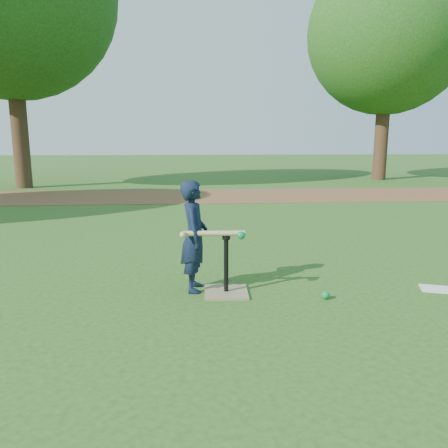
{
  "coord_description": "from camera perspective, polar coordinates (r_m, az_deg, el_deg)",
  "views": [
    {
      "loc": [
        -0.64,
        -4.32,
        1.52
      ],
      "look_at": [
        -0.32,
        0.14,
        0.65
      ],
      "focal_mm": 35.0,
      "sensor_mm": 36.0,
      "label": 1
    }
  ],
  "objects": [
    {
      "name": "child",
      "position": [
        4.39,
        -3.93,
        -1.6
      ],
      "size": [
        0.29,
        0.42,
        1.13
      ],
      "primitive_type": "imported",
      "rotation": [
        0.0,
        0.0,
        1.52
      ],
      "color": "black",
      "rests_on": "ground"
    },
    {
      "name": "wiffle_ball_ground",
      "position": [
        4.38,
        13.13,
        -9.03
      ],
      "size": [
        0.08,
        0.08,
        0.08
      ],
      "primitive_type": "sphere",
      "color": "#0B7F3D",
      "rests_on": "ground"
    },
    {
      "name": "ground",
      "position": [
        4.63,
        4.11,
        -8.19
      ],
      "size": [
        80.0,
        80.0,
        0.0
      ],
      "primitive_type": "plane",
      "color": "#285116",
      "rests_on": "ground"
    },
    {
      "name": "swing_action",
      "position": [
        4.23,
        -0.99,
        -1.3
      ],
      "size": [
        0.63,
        0.13,
        0.09
      ],
      "color": "tan",
      "rests_on": "ground"
    },
    {
      "name": "tree_right",
      "position": [
        18.21,
        20.67,
        22.29
      ],
      "size": [
        5.8,
        5.8,
        8.21
      ],
      "color": "#382316",
      "rests_on": "ground"
    },
    {
      "name": "batting_tee",
      "position": [
        4.4,
        0.28,
        -7.66
      ],
      "size": [
        0.45,
        0.45,
        0.61
      ],
      "color": "#897D57",
      "rests_on": "ground"
    },
    {
      "name": "clipboard",
      "position": [
        5.04,
        25.96,
        -7.64
      ],
      "size": [
        0.36,
        0.31,
        0.01
      ],
      "primitive_type": "cube",
      "rotation": [
        0.0,
        0.0,
        -0.32
      ],
      "color": "silver",
      "rests_on": "ground"
    },
    {
      "name": "dirt_strip",
      "position": [
        11.94,
        -1.02,
        3.72
      ],
      "size": [
        24.0,
        3.0,
        0.01
      ],
      "primitive_type": "cube",
      "color": "brown",
      "rests_on": "ground"
    }
  ]
}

